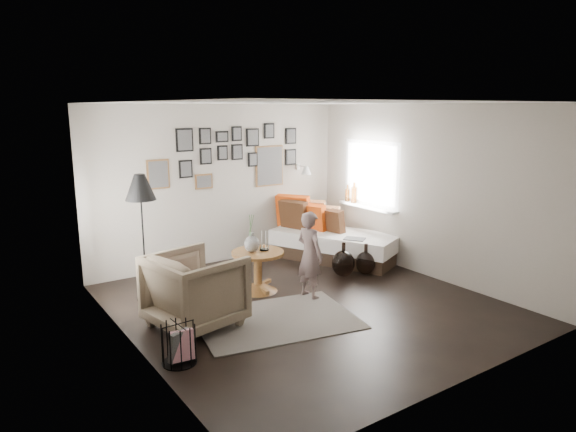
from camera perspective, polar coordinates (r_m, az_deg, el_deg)
ground at (r=6.86m, az=2.05°, el=-9.80°), size 4.80×4.80×0.00m
wall_back at (r=8.51m, az=-7.54°, el=3.47°), size 4.50×0.00×4.50m
wall_front at (r=4.83m, az=19.35°, el=-3.65°), size 4.50×0.00×4.50m
wall_left at (r=5.49m, az=-17.12°, el=-1.68°), size 0.00×4.80×4.80m
wall_right at (r=8.02m, az=15.18°, el=2.63°), size 0.00×4.80×4.80m
ceiling at (r=6.37m, az=2.22°, el=12.47°), size 4.80×4.80×0.00m
door_left at (r=6.68m, az=-19.99°, el=-1.70°), size 0.00×2.14×2.14m
window_right at (r=8.94m, az=8.22°, el=1.47°), size 0.15×1.32×1.30m
gallery_wall at (r=8.58m, az=-5.85°, el=6.56°), size 2.74×0.03×1.08m
wall_sconce at (r=9.07m, az=1.99°, el=5.13°), size 0.18×0.36×0.16m
rug at (r=6.39m, az=-1.31°, el=-11.43°), size 2.12×1.68×0.01m
pedestal_table at (r=7.27m, az=-3.36°, el=-6.30°), size 0.74×0.74×0.58m
vase at (r=7.11m, az=-4.04°, el=-2.76°), size 0.21×0.21×0.53m
candles at (r=7.19m, az=-2.65°, el=-2.80°), size 0.13×0.13×0.27m
daybed at (r=8.81m, az=4.81°, el=-2.57°), size 1.69×2.29×1.05m
magazine_on_daybed at (r=8.26m, az=7.41°, el=-2.53°), size 0.37×0.40×0.02m
armchair at (r=6.17m, az=-10.25°, el=-8.11°), size 1.15×1.12×0.89m
armchair_cushion at (r=6.22m, az=-10.20°, el=-7.62°), size 0.46×0.47×0.18m
floor_lamp at (r=6.93m, az=-16.08°, el=2.58°), size 0.40×0.40×1.70m
magazine_basket at (r=5.45m, az=-12.02°, el=-13.73°), size 0.35×0.35×0.42m
demijohn_large at (r=7.93m, az=6.16°, el=-5.24°), size 0.35×0.35×0.53m
demijohn_small at (r=8.08m, az=8.61°, el=-5.16°), size 0.31×0.31×0.48m
child at (r=6.93m, az=2.44°, el=-4.33°), size 0.33×0.47×1.20m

